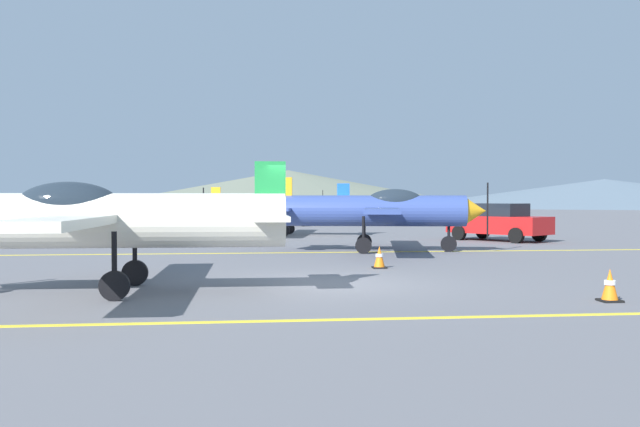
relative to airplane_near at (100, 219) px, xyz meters
The scene contains 12 objects.
ground_plane 4.81m from the airplane_near, 11.36° to the left, with size 400.00×400.00×0.00m, color slate.
apron_line_near 5.83m from the airplane_near, 37.22° to the right, with size 80.00×0.16×0.01m, color yellow.
apron_line_far 10.45m from the airplane_near, 64.26° to the left, with size 80.00×0.16×0.01m, color yellow.
airplane_near is the anchor object (origin of this frame).
airplane_mid 12.13m from the airplane_near, 52.43° to the left, with size 7.52×8.59×2.57m.
airplane_far 20.86m from the airplane_near, 77.69° to the left, with size 7.52×8.59×2.57m.
airplane_back 31.45m from the airplane_near, 82.28° to the left, with size 7.51×8.61×2.57m.
car_sedan 20.26m from the airplane_near, 47.28° to the left, with size 3.98×4.54×1.62m.
traffic_cone_front 7.57m from the airplane_near, 32.35° to the left, with size 0.36×0.36×0.59m.
traffic_cone_side 9.57m from the airplane_near, 13.04° to the right, with size 0.36×0.36×0.59m.
hill_centerleft 121.90m from the airplane_near, 84.54° to the left, with size 80.17×80.17×7.39m, color slate.
hill_centerright 149.81m from the airplane_near, 57.46° to the left, with size 88.58×88.58×6.00m, color slate.
Camera 1 is at (-1.72, -14.48, 1.84)m, focal length 38.27 mm.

